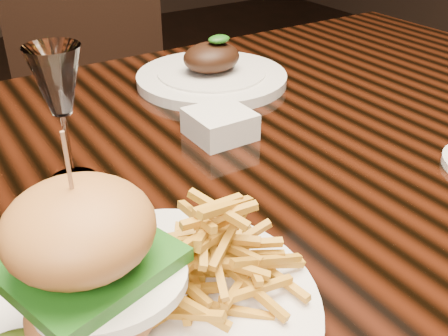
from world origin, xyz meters
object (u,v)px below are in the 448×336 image
burger_plate (151,271)px  dining_table (201,207)px  chair_far (97,82)px  far_dish (212,74)px  wine_glass (58,86)px

burger_plate → dining_table: bearing=47.1°
dining_table → chair_far: chair_far is taller
chair_far → far_dish: bearing=-79.1°
burger_plate → wine_glass: 0.27m
dining_table → chair_far: (0.17, 0.89, -0.13)m
wine_glass → far_dish: bearing=31.3°
dining_table → far_dish: bearing=55.2°
far_dish → chair_far: 0.70m
wine_glass → chair_far: chair_far is taller
dining_table → wine_glass: wine_glass is taller
burger_plate → chair_far: (0.34, 1.11, -0.27)m
wine_glass → far_dish: wine_glass is taller
wine_glass → far_dish: size_ratio=0.64×
dining_table → wine_glass: bearing=167.0°
far_dish → chair_far: (0.00, 0.66, -0.23)m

